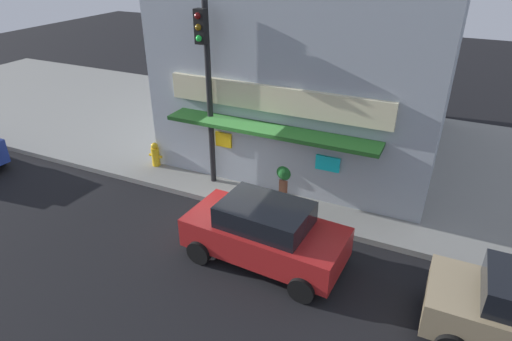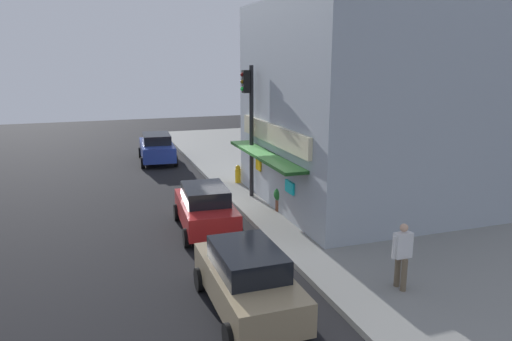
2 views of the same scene
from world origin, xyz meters
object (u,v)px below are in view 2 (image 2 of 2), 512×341
traffic_light (249,115)px  trash_can (277,184)px  parked_car_blue (157,147)px  parked_car_red (205,208)px  fire_hydrant (238,174)px  pedestrian (402,253)px  potted_plant_by_doorway (281,197)px  potted_plant_by_window (306,191)px  parked_car_tan (247,279)px

traffic_light → trash_can: bearing=92.4°
trash_can → parked_car_blue: parked_car_blue is taller
parked_car_red → traffic_light: bearing=139.1°
fire_hydrant → trash_can: bearing=25.6°
pedestrian → potted_plant_by_doorway: 7.30m
fire_hydrant → potted_plant_by_window: (4.13, 1.76, 0.10)m
trash_can → fire_hydrant: bearing=-154.4°
traffic_light → pedestrian: bearing=6.2°
pedestrian → potted_plant_by_doorway: pedestrian is taller
parked_car_red → parked_car_blue: bearing=-179.6°
parked_car_tan → parked_car_red: bearing=176.8°
traffic_light → parked_car_red: bearing=-40.9°
traffic_light → trash_can: traffic_light is taller
pedestrian → parked_car_tan: (-0.51, -4.12, -0.33)m
trash_can → potted_plant_by_doorway: size_ratio=0.82×
potted_plant_by_doorway → parked_car_red: 3.35m
pedestrian → parked_car_tan: pedestrian is taller
fire_hydrant → parked_car_tan: parked_car_tan is taller
fire_hydrant → potted_plant_by_window: size_ratio=0.96×
trash_can → potted_plant_by_window: potted_plant_by_window is taller
traffic_light → potted_plant_by_doorway: bearing=12.5°
potted_plant_by_window → parked_car_tan: parked_car_tan is taller
parked_car_tan → potted_plant_by_window: bearing=146.0°
fire_hydrant → trash_can: (2.37, 1.14, -0.02)m
potted_plant_by_window → parked_car_tan: bearing=-34.0°
parked_car_blue → fire_hydrant: bearing=23.1°
potted_plant_by_doorway → parked_car_red: (0.75, -3.27, 0.13)m
traffic_light → fire_hydrant: 4.03m
fire_hydrant → trash_can: fire_hydrant is taller
pedestrian → parked_car_red: bearing=-149.9°
traffic_light → fire_hydrant: bearing=175.3°
trash_can → potted_plant_by_doorway: bearing=-18.0°
trash_can → parked_car_tan: 10.22m
parked_car_red → parked_car_blue: parked_car_blue is taller
fire_hydrant → potted_plant_by_doorway: size_ratio=0.90×
parked_car_red → fire_hydrant: bearing=152.3°
traffic_light → potted_plant_by_window: size_ratio=6.27×
pedestrian → traffic_light: bearing=-173.8°
potted_plant_by_window → fire_hydrant: bearing=-156.9°
pedestrian → parked_car_red: pedestrian is taller
trash_can → parked_car_red: 5.19m
trash_can → parked_car_tan: bearing=-25.6°
parked_car_red → parked_car_tan: 6.02m
fire_hydrant → trash_can: size_ratio=1.10×
traffic_light → parked_car_red: traffic_light is taller
pedestrian → parked_car_blue: 19.54m
pedestrian → parked_car_blue: size_ratio=0.39×
pedestrian → potted_plant_by_doorway: size_ratio=1.87×
fire_hydrant → pedestrian: (12.10, 0.85, 0.60)m
traffic_light → potted_plant_by_doorway: (2.41, 0.53, -3.09)m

